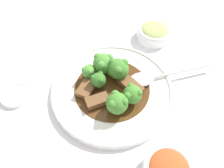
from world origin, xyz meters
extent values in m
plane|color=silver|center=(0.00, 0.00, 0.00)|extent=(4.00, 4.00, 0.00)
cylinder|color=white|center=(0.00, 0.00, 0.01)|extent=(0.30, 0.30, 0.01)
torus|color=white|center=(0.00, 0.00, 0.01)|extent=(0.30, 0.30, 0.01)
cylinder|color=#4C2D14|center=(0.00, 0.00, 0.01)|extent=(0.19, 0.19, 0.00)
cube|color=brown|center=(0.02, -0.05, 0.03)|extent=(0.04, 0.06, 0.02)
cube|color=brown|center=(0.02, 0.04, 0.03)|extent=(0.07, 0.04, 0.02)
cube|color=brown|center=(-0.03, -0.05, 0.03)|extent=(0.06, 0.07, 0.01)
cylinder|color=#7FA84C|center=(-0.06, -0.03, 0.03)|extent=(0.01, 0.01, 0.01)
sphere|color=#4C8E38|center=(-0.06, -0.03, 0.04)|extent=(0.03, 0.03, 0.03)
sphere|color=#4C8E38|center=(-0.05, -0.03, 0.05)|extent=(0.01, 0.01, 0.01)
sphere|color=#4C8E38|center=(-0.06, -0.02, 0.05)|extent=(0.01, 0.01, 0.01)
sphere|color=#4C8E38|center=(-0.06, -0.04, 0.05)|extent=(0.01, 0.01, 0.01)
cylinder|color=#7FA84C|center=(0.06, 0.02, 0.02)|extent=(0.01, 0.01, 0.01)
sphere|color=#427F2D|center=(0.06, 0.02, 0.05)|extent=(0.04, 0.04, 0.04)
sphere|color=#427F2D|center=(0.07, 0.03, 0.06)|extent=(0.02, 0.02, 0.02)
sphere|color=#427F2D|center=(0.04, 0.02, 0.06)|extent=(0.02, 0.02, 0.02)
sphere|color=#427F2D|center=(0.06, 0.00, 0.06)|extent=(0.02, 0.02, 0.02)
cylinder|color=#7FA84C|center=(-0.02, 0.03, 0.02)|extent=(0.02, 0.02, 0.01)
sphere|color=#427F2D|center=(-0.02, 0.03, 0.05)|extent=(0.05, 0.05, 0.05)
sphere|color=#427F2D|center=(-0.02, 0.05, 0.06)|extent=(0.02, 0.02, 0.02)
sphere|color=#427F2D|center=(-0.04, 0.03, 0.06)|extent=(0.02, 0.02, 0.02)
sphere|color=#427F2D|center=(-0.01, 0.02, 0.06)|extent=(0.02, 0.02, 0.02)
cylinder|color=#8EB756|center=(-0.02, -0.02, 0.03)|extent=(0.01, 0.01, 0.01)
sphere|color=#387028|center=(-0.02, -0.02, 0.05)|extent=(0.04, 0.04, 0.04)
sphere|color=#387028|center=(-0.03, -0.02, 0.06)|extent=(0.01, 0.01, 0.01)
sphere|color=#387028|center=(-0.03, -0.03, 0.06)|extent=(0.01, 0.01, 0.01)
sphere|color=#387028|center=(-0.01, -0.02, 0.06)|extent=(0.01, 0.01, 0.01)
cylinder|color=#7FA84C|center=(0.06, -0.03, 0.02)|extent=(0.02, 0.02, 0.01)
sphere|color=#427F2D|center=(0.06, -0.03, 0.05)|extent=(0.05, 0.05, 0.05)
sphere|color=#427F2D|center=(0.04, -0.02, 0.06)|extent=(0.02, 0.02, 0.02)
sphere|color=#427F2D|center=(0.06, -0.04, 0.06)|extent=(0.02, 0.02, 0.02)
sphere|color=#427F2D|center=(0.07, -0.02, 0.06)|extent=(0.02, 0.02, 0.02)
cylinder|color=#7FA84C|center=(-0.06, 0.01, 0.02)|extent=(0.02, 0.02, 0.01)
sphere|color=#4C8E38|center=(-0.06, 0.01, 0.05)|extent=(0.05, 0.05, 0.05)
sphere|color=#4C8E38|center=(-0.07, 0.01, 0.06)|extent=(0.02, 0.02, 0.02)
sphere|color=#4C8E38|center=(-0.04, 0.00, 0.06)|extent=(0.02, 0.02, 0.02)
sphere|color=#4C8E38|center=(-0.05, 0.03, 0.06)|extent=(0.02, 0.02, 0.02)
ellipsoid|color=silver|center=(0.03, 0.07, 0.03)|extent=(0.06, 0.08, 0.01)
cylinder|color=silver|center=(0.07, 0.18, 0.02)|extent=(0.06, 0.16, 0.01)
ellipsoid|color=#D14C23|center=(0.22, -0.03, 0.04)|extent=(0.08, 0.08, 0.02)
cylinder|color=white|center=(-0.09, 0.22, 0.00)|extent=(0.06, 0.06, 0.01)
cylinder|color=white|center=(-0.09, 0.22, 0.02)|extent=(0.10, 0.10, 0.03)
torus|color=white|center=(-0.09, 0.22, 0.03)|extent=(0.10, 0.10, 0.01)
ellipsoid|color=#A3B266|center=(-0.09, 0.22, 0.03)|extent=(0.08, 0.08, 0.02)
cylinder|color=white|center=(-0.13, -0.21, 0.01)|extent=(0.07, 0.07, 0.01)
torus|color=white|center=(-0.13, -0.21, 0.01)|extent=(0.07, 0.07, 0.01)
camera|label=1|loc=(0.26, -0.18, 0.46)|focal=35.00mm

